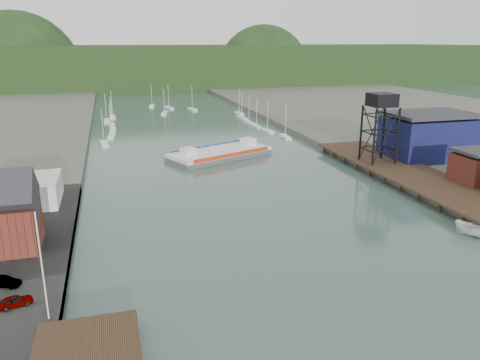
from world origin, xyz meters
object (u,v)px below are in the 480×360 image
lift_tower (382,104)px  chain_ferry (220,153)px  car_west_a (15,301)px  motorboat (473,230)px

lift_tower → chain_ferry: 42.41m
chain_ferry → car_west_a: 77.15m
chain_ferry → motorboat: chain_ferry is taller
chain_ferry → lift_tower: bearing=-57.8°
chain_ferry → motorboat: (26.58, -61.27, -0.01)m
motorboat → car_west_a: car_west_a is taller
car_west_a → chain_ferry: bearing=-45.4°
lift_tower → chain_ferry: bearing=146.0°
lift_tower → car_west_a: bearing=-148.3°
lift_tower → motorboat: size_ratio=2.76×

